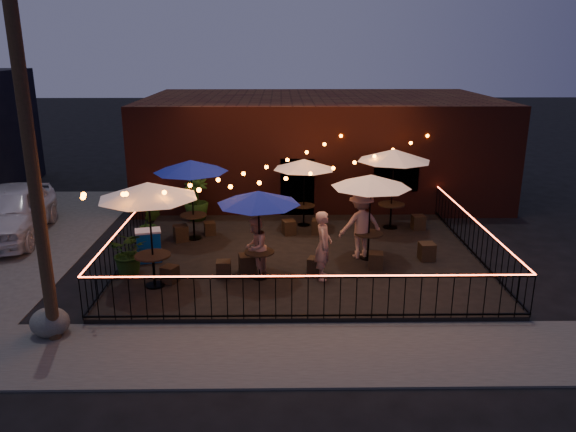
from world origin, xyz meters
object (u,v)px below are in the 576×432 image
Objects in this scene: cafe_table_4 at (371,182)px; boulder at (50,322)px; cafe_table_0 at (148,192)px; cooler at (149,245)px; cafe_table_1 at (191,167)px; cafe_table_3 at (304,165)px; utility_pole at (31,154)px; cafe_table_2 at (259,199)px; cafe_table_5 at (394,156)px.

cafe_table_4 is 8.76m from boulder.
cooler is at bearing 106.45° from cafe_table_0.
cafe_table_3 is at bearing 20.57° from cafe_table_1.
cafe_table_0 is 1.09× the size of cafe_table_1.
cafe_table_3 is 2.70× the size of cooler.
cafe_table_2 is (4.25, 2.93, -1.70)m from utility_pole.
cafe_table_4 reaches higher than cafe_table_2.
cafe_table_0 is 6.00m from cafe_table_4.
cafe_table_5 is at bearing 6.67° from cooler.
utility_pole reaches higher than cafe_table_0.
boulder is at bearing -147.53° from cafe_table_2.
cafe_table_4 is (7.30, 4.29, -1.61)m from utility_pole.
cafe_table_2 is 2.77× the size of boulder.
cafe_table_0 is 1.04× the size of cafe_table_4.
cafe_table_2 is 0.90× the size of cafe_table_5.
cafe_table_3 is 3.55m from cafe_table_4.
cafe_table_2 is 5.95m from cafe_table_5.
cafe_table_0 is at bearing -162.00° from cafe_table_4.
cafe_table_1 is (2.07, 6.08, -1.55)m from utility_pole.
cafe_table_1 is 2.97× the size of boulder.
cafe_table_1 is at bearing 69.61° from boulder.
cafe_table_4 reaches higher than boulder.
utility_pole is 5.43m from cafe_table_2.
boulder is at bearing -121.93° from cooler.
cafe_table_1 is 6.48m from cafe_table_5.
cooler is (-0.51, 1.73, -2.00)m from cafe_table_0.
cafe_table_2 reaches higher than boulder.
cafe_table_0 is 3.05× the size of cooler.
utility_pole is 5.48m from cooler.
cafe_table_5 reaches higher than cafe_table_2.
cafe_table_2 is 3.34m from cafe_table_4.
cafe_table_0 reaches higher than cafe_table_3.
cafe_table_4 is 3.05m from cafe_table_5.
utility_pole reaches higher than cooler.
cafe_table_1 is 3.83m from cafe_table_2.
cafe_table_3 is 5.76m from cooler.
cafe_table_4 is (5.70, 1.85, -0.23)m from cafe_table_0.
utility_pole is 3.02× the size of cafe_table_5.
utility_pole is at bearing -145.39° from cafe_table_2.
boulder is at bearing -141.03° from cafe_table_5.
cafe_table_0 is (1.60, 2.44, -1.38)m from utility_pole.
cafe_table_2 is 5.56m from boulder.
cafe_table_2 is at bearing -155.95° from cafe_table_4.
cafe_table_1 reaches higher than cafe_table_3.
utility_pole reaches higher than cafe_table_5.
cafe_table_3 is 2.92m from cafe_table_5.
boulder is (-0.14, 0.14, -3.66)m from utility_pole.
cafe_table_0 reaches higher than cafe_table_1.
utility_pole is at bearing -119.63° from cooler.
boulder is (-5.72, -7.26, -1.89)m from cafe_table_3.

